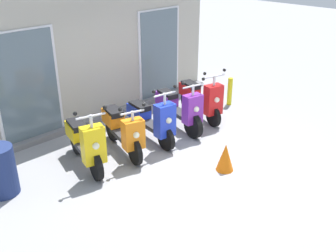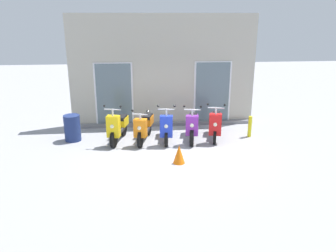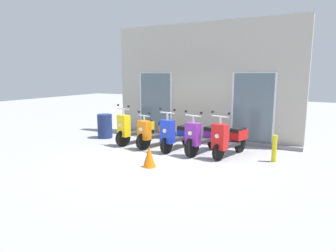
{
  "view_description": "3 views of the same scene",
  "coord_description": "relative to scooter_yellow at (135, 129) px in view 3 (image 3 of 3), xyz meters",
  "views": [
    {
      "loc": [
        -4.92,
        -4.45,
        3.75
      ],
      "look_at": [
        -0.09,
        0.46,
        0.52
      ],
      "focal_mm": 42.09,
      "sensor_mm": 36.0,
      "label": 1
    },
    {
      "loc": [
        -1.02,
        -9.18,
        3.79
      ],
      "look_at": [
        -0.07,
        0.37,
        0.69
      ],
      "focal_mm": 36.17,
      "sensor_mm": 36.0,
      "label": 2
    },
    {
      "loc": [
        3.81,
        -6.67,
        2.23
      ],
      "look_at": [
        -0.3,
        0.91,
        0.71
      ],
      "focal_mm": 31.59,
      "sensor_mm": 36.0,
      "label": 3
    }
  ],
  "objects": [
    {
      "name": "ground_plane",
      "position": [
        1.59,
        -1.05,
        -0.49
      ],
      "size": [
        40.0,
        40.0,
        0.0
      ],
      "primitive_type": "plane",
      "color": "#939399"
    },
    {
      "name": "storefront_facade",
      "position": [
        1.59,
        1.77,
        1.39
      ],
      "size": [
        6.59,
        0.5,
        3.92
      ],
      "color": "#B2AD9E",
      "rests_on": "ground_plane"
    },
    {
      "name": "scooter_yellow",
      "position": [
        0.0,
        0.0,
        0.0
      ],
      "size": [
        0.72,
        1.55,
        1.31
      ],
      "color": "black",
      "rests_on": "ground_plane"
    },
    {
      "name": "scooter_orange",
      "position": [
        0.83,
        -0.03,
        -0.01
      ],
      "size": [
        0.73,
        1.61,
        1.16
      ],
      "color": "black",
      "rests_on": "ground_plane"
    },
    {
      "name": "scooter_blue",
      "position": [
        1.55,
        -0.07,
        -0.01
      ],
      "size": [
        0.6,
        1.56,
        1.3
      ],
      "color": "black",
      "rests_on": "ground_plane"
    },
    {
      "name": "scooter_purple",
      "position": [
        2.37,
        -0.04,
        -0.02
      ],
      "size": [
        0.68,
        1.66,
        1.27
      ],
      "color": "black",
      "rests_on": "ground_plane"
    },
    {
      "name": "scooter_red",
      "position": [
        3.13,
        -0.02,
        0.01
      ],
      "size": [
        0.74,
        1.53,
        1.29
      ],
      "color": "black",
      "rests_on": "ground_plane"
    },
    {
      "name": "trash_bin",
      "position": [
        -1.46,
        0.24,
        -0.08
      ],
      "size": [
        0.51,
        0.51,
        0.84
      ],
      "primitive_type": "cylinder",
      "color": "navy",
      "rests_on": "ground_plane"
    },
    {
      "name": "traffic_cone",
      "position": [
        1.7,
        -1.85,
        -0.23
      ],
      "size": [
        0.32,
        0.32,
        0.52
      ],
      "primitive_type": "cone",
      "color": "orange",
      "rests_on": "ground_plane"
    },
    {
      "name": "curb_bollard",
      "position": [
        4.3,
        0.04,
        -0.14
      ],
      "size": [
        0.12,
        0.12,
        0.7
      ],
      "primitive_type": "cylinder",
      "color": "yellow",
      "rests_on": "ground_plane"
    }
  ]
}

